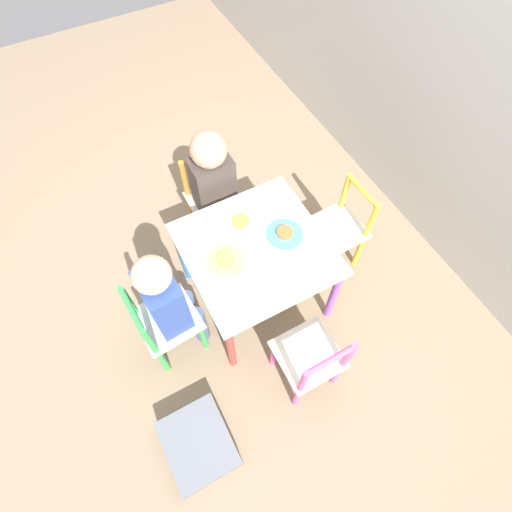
{
  "coord_description": "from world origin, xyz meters",
  "views": [
    {
      "loc": [
        0.82,
        -0.44,
        1.97
      ],
      "look_at": [
        0.0,
        0.0,
        0.4
      ],
      "focal_mm": 28.0,
      "sensor_mm": 36.0,
      "label": 1
    }
  ],
  "objects_px": {
    "storage_bin": "(199,444)",
    "chair_green": "(164,323)",
    "chair_yellow": "(339,229)",
    "plate_front": "(226,260)",
    "child_front": "(168,299)",
    "chair_orange": "(213,200)",
    "plate_back": "(285,234)",
    "chair_pink": "(311,360)",
    "plate_left": "(241,223)",
    "child_left": "(214,183)",
    "kids_table": "(256,255)"
  },
  "relations": [
    {
      "from": "chair_pink",
      "to": "child_front",
      "type": "relative_size",
      "value": 0.7
    },
    {
      "from": "chair_orange",
      "to": "plate_front",
      "type": "relative_size",
      "value": 3.14
    },
    {
      "from": "kids_table",
      "to": "chair_orange",
      "type": "distance_m",
      "value": 0.52
    },
    {
      "from": "kids_table",
      "to": "storage_bin",
      "type": "xyz_separation_m",
      "value": [
        0.54,
        -0.57,
        -0.36
      ]
    },
    {
      "from": "chair_yellow",
      "to": "chair_pink",
      "type": "bearing_deg",
      "value": -45.74
    },
    {
      "from": "storage_bin",
      "to": "chair_green",
      "type": "bearing_deg",
      "value": 171.16
    },
    {
      "from": "chair_yellow",
      "to": "kids_table",
      "type": "bearing_deg",
      "value": -90.0
    },
    {
      "from": "kids_table",
      "to": "chair_green",
      "type": "bearing_deg",
      "value": -85.44
    },
    {
      "from": "kids_table",
      "to": "chair_green",
      "type": "height_order",
      "value": "chair_green"
    },
    {
      "from": "chair_yellow",
      "to": "plate_left",
      "type": "bearing_deg",
      "value": -106.52
    },
    {
      "from": "chair_green",
      "to": "plate_back",
      "type": "relative_size",
      "value": 3.21
    },
    {
      "from": "chair_pink",
      "to": "storage_bin",
      "type": "relative_size",
      "value": 1.64
    },
    {
      "from": "chair_yellow",
      "to": "child_front",
      "type": "distance_m",
      "value": 0.95
    },
    {
      "from": "chair_green",
      "to": "plate_left",
      "type": "xyz_separation_m",
      "value": [
        -0.19,
        0.5,
        0.22
      ]
    },
    {
      "from": "chair_green",
      "to": "plate_back",
      "type": "bearing_deg",
      "value": -91.04
    },
    {
      "from": "storage_bin",
      "to": "plate_front",
      "type": "bearing_deg",
      "value": 141.63
    },
    {
      "from": "chair_yellow",
      "to": "plate_front",
      "type": "height_order",
      "value": "chair_yellow"
    },
    {
      "from": "chair_green",
      "to": "child_left",
      "type": "distance_m",
      "value": 0.72
    },
    {
      "from": "chair_yellow",
      "to": "storage_bin",
      "type": "bearing_deg",
      "value": -64.25
    },
    {
      "from": "plate_back",
      "to": "plate_left",
      "type": "bearing_deg",
      "value": -135.0
    },
    {
      "from": "chair_green",
      "to": "plate_back",
      "type": "distance_m",
      "value": 0.68
    },
    {
      "from": "child_left",
      "to": "plate_back",
      "type": "height_order",
      "value": "child_left"
    },
    {
      "from": "child_left",
      "to": "child_front",
      "type": "bearing_deg",
      "value": -132.7
    },
    {
      "from": "chair_yellow",
      "to": "child_front",
      "type": "bearing_deg",
      "value": -88.6
    },
    {
      "from": "chair_yellow",
      "to": "plate_left",
      "type": "xyz_separation_m",
      "value": [
        -0.13,
        -0.5,
        0.22
      ]
    },
    {
      "from": "plate_left",
      "to": "storage_bin",
      "type": "height_order",
      "value": "plate_left"
    },
    {
      "from": "chair_yellow",
      "to": "plate_front",
      "type": "distance_m",
      "value": 0.68
    },
    {
      "from": "kids_table",
      "to": "plate_front",
      "type": "bearing_deg",
      "value": -90.0
    },
    {
      "from": "chair_orange",
      "to": "chair_yellow",
      "type": "bearing_deg",
      "value": -44.27
    },
    {
      "from": "child_left",
      "to": "plate_left",
      "type": "xyz_separation_m",
      "value": [
        0.29,
        0.0,
        0.02
      ]
    },
    {
      "from": "plate_front",
      "to": "storage_bin",
      "type": "relative_size",
      "value": 0.52
    },
    {
      "from": "kids_table",
      "to": "child_left",
      "type": "bearing_deg",
      "value": -179.89
    },
    {
      "from": "plate_left",
      "to": "chair_pink",
      "type": "bearing_deg",
      "value": 0.07
    },
    {
      "from": "chair_orange",
      "to": "chair_green",
      "type": "xyz_separation_m",
      "value": [
        0.54,
        -0.49,
        0.0
      ]
    },
    {
      "from": "chair_pink",
      "to": "plate_front",
      "type": "distance_m",
      "value": 0.56
    },
    {
      "from": "child_left",
      "to": "child_front",
      "type": "height_order",
      "value": "child_front"
    },
    {
      "from": "chair_orange",
      "to": "plate_front",
      "type": "xyz_separation_m",
      "value": [
        0.5,
        -0.15,
        0.22
      ]
    },
    {
      "from": "chair_orange",
      "to": "child_front",
      "type": "bearing_deg",
      "value": -129.3
    },
    {
      "from": "storage_bin",
      "to": "chair_orange",
      "type": "bearing_deg",
      "value": 151.09
    },
    {
      "from": "chair_green",
      "to": "plate_front",
      "type": "bearing_deg",
      "value": -88.1
    },
    {
      "from": "kids_table",
      "to": "chair_yellow",
      "type": "relative_size",
      "value": 1.17
    },
    {
      "from": "plate_front",
      "to": "chair_pink",
      "type": "bearing_deg",
      "value": 16.49
    },
    {
      "from": "plate_front",
      "to": "plate_back",
      "type": "distance_m",
      "value": 0.29
    },
    {
      "from": "kids_table",
      "to": "plate_left",
      "type": "xyz_separation_m",
      "value": [
        -0.15,
        0.0,
        0.07
      ]
    },
    {
      "from": "kids_table",
      "to": "plate_front",
      "type": "relative_size",
      "value": 3.67
    },
    {
      "from": "chair_yellow",
      "to": "child_left",
      "type": "distance_m",
      "value": 0.68
    },
    {
      "from": "chair_pink",
      "to": "chair_green",
      "type": "bearing_deg",
      "value": -42.77
    },
    {
      "from": "chair_green",
      "to": "storage_bin",
      "type": "height_order",
      "value": "chair_green"
    },
    {
      "from": "plate_back",
      "to": "storage_bin",
      "type": "bearing_deg",
      "value": -53.15
    },
    {
      "from": "kids_table",
      "to": "plate_left",
      "type": "distance_m",
      "value": 0.16
    }
  ]
}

